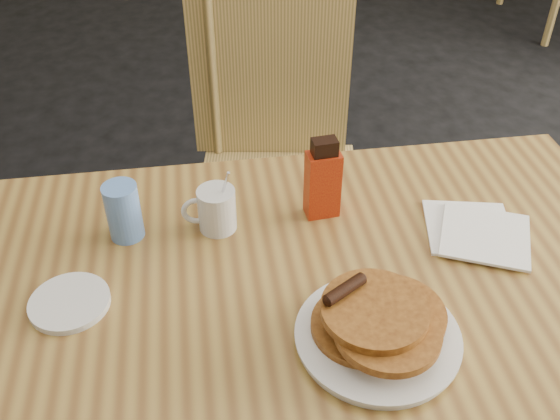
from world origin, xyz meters
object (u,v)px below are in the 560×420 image
at_px(main_table, 323,305).
at_px(coffee_mug, 216,209).
at_px(pancake_plate, 378,328).
at_px(syrup_bottle, 323,181).
at_px(blue_tumbler, 123,211).
at_px(chair_main_far, 275,141).

relative_size(main_table, coffee_mug, 9.69).
relative_size(pancake_plate, syrup_bottle, 1.54).
distance_m(coffee_mug, blue_tumbler, 0.17).
height_order(chair_main_far, syrup_bottle, chair_main_far).
distance_m(pancake_plate, coffee_mug, 0.40).
relative_size(chair_main_far, blue_tumbler, 8.59).
bearing_deg(blue_tumbler, chair_main_far, 57.61).
bearing_deg(main_table, syrup_bottle, 81.47).
xyz_separation_m(main_table, pancake_plate, (0.06, -0.12, 0.07)).
distance_m(chair_main_far, blue_tumbler, 0.69).
distance_m(pancake_plate, syrup_bottle, 0.34).
bearing_deg(pancake_plate, main_table, 117.43).
xyz_separation_m(chair_main_far, coffee_mug, (-0.18, -0.55, 0.20)).
height_order(syrup_bottle, blue_tumbler, syrup_bottle).
bearing_deg(pancake_plate, syrup_bottle, 95.51).
distance_m(chair_main_far, syrup_bottle, 0.58).
bearing_deg(syrup_bottle, main_table, -105.49).
xyz_separation_m(chair_main_far, blue_tumbler, (-0.35, -0.55, 0.21)).
bearing_deg(coffee_mug, chair_main_far, 51.35).
relative_size(pancake_plate, blue_tumbler, 2.31).
bearing_deg(syrup_bottle, coffee_mug, 178.41).
bearing_deg(pancake_plate, chair_main_far, 94.48).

